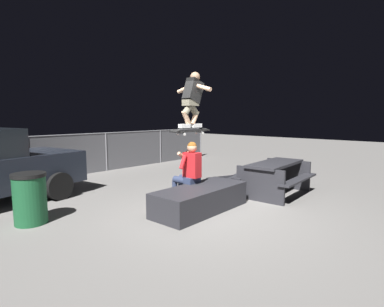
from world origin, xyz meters
TOP-DOWN VIEW (x-y plane):
  - ground_plane at (0.00, 0.00)m, footprint 40.00×40.00m
  - ledge_box_main at (0.02, 0.20)m, footprint 2.03×0.84m
  - person_sitting_on_ledge at (0.17, 0.66)m, footprint 0.59×0.75m
  - skateboard at (0.28, 0.69)m, footprint 1.02×0.21m
  - skater_airborne at (0.34, 0.69)m, footprint 0.62×0.89m
  - kicker_ramp at (2.41, 0.94)m, footprint 1.50×1.31m
  - picnic_table_back at (2.11, -0.29)m, footprint 1.76×1.42m
  - trash_bin at (-2.42, 1.88)m, footprint 0.54×0.54m
  - fence_back at (0.00, 5.27)m, footprint 12.05×0.05m

SIDE VIEW (x-z plane):
  - ground_plane at x=0.00m, z-range 0.00..0.00m
  - kicker_ramp at x=2.41m, z-range -0.12..0.23m
  - ledge_box_main at x=0.02m, z-range 0.00..0.46m
  - trash_bin at x=-2.42m, z-range 0.00..0.87m
  - picnic_table_back at x=2.11m, z-range 0.12..0.87m
  - fence_back at x=0.00m, z-range 0.04..1.31m
  - person_sitting_on_ledge at x=0.17m, z-range 0.07..1.36m
  - skateboard at x=0.28m, z-range 1.43..1.56m
  - skater_airborne at x=0.34m, z-range 1.62..2.74m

